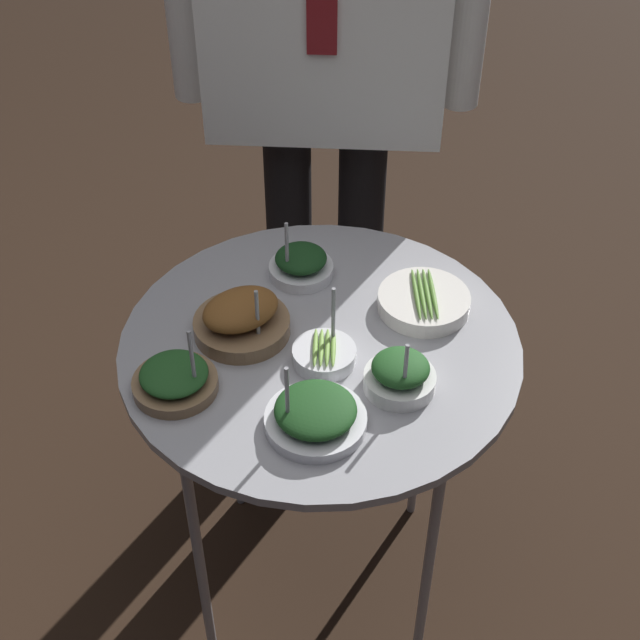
% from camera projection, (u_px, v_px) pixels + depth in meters
% --- Properties ---
extents(ground_plane, '(8.00, 8.00, 0.00)m').
position_uv_depth(ground_plane, '(320.00, 580.00, 2.08)').
color(ground_plane, black).
extents(serving_cart, '(0.72, 0.72, 0.76)m').
position_uv_depth(serving_cart, '(320.00, 362.00, 1.62)').
color(serving_cart, '#939399').
rests_on(serving_cart, ground_plane).
extents(bowl_asparagus_near_rim, '(0.11, 0.11, 0.14)m').
position_uv_depth(bowl_asparagus_near_rim, '(324.00, 354.00, 1.53)').
color(bowl_asparagus_near_rim, silver).
rests_on(bowl_asparagus_near_rim, serving_cart).
extents(bowl_spinach_front_center, '(0.12, 0.12, 0.14)m').
position_uv_depth(bowl_spinach_front_center, '(301.00, 264.00, 1.71)').
color(bowl_spinach_front_center, silver).
rests_on(bowl_spinach_front_center, serving_cart).
extents(bowl_roast_back_right, '(0.18, 0.17, 0.12)m').
position_uv_depth(bowl_roast_back_right, '(241.00, 318.00, 1.58)').
color(bowl_roast_back_right, brown).
rests_on(bowl_roast_back_right, serving_cart).
extents(bowl_asparagus_front_left, '(0.17, 0.17, 0.04)m').
position_uv_depth(bowl_asparagus_front_left, '(424.00, 301.00, 1.64)').
color(bowl_asparagus_front_left, silver).
rests_on(bowl_asparagus_front_left, serving_cart).
extents(bowl_spinach_back_left, '(0.12, 0.12, 0.13)m').
position_uv_depth(bowl_spinach_back_left, '(400.00, 375.00, 1.48)').
color(bowl_spinach_back_left, white).
rests_on(bowl_spinach_back_left, serving_cart).
extents(bowl_spinach_mid_right, '(0.17, 0.17, 0.14)m').
position_uv_depth(bowl_spinach_mid_right, '(315.00, 415.00, 1.42)').
color(bowl_spinach_mid_right, silver).
rests_on(bowl_spinach_mid_right, serving_cart).
extents(bowl_spinach_far_rim, '(0.14, 0.14, 0.14)m').
position_uv_depth(bowl_spinach_far_rim, '(175.00, 379.00, 1.48)').
color(bowl_spinach_far_rim, brown).
rests_on(bowl_spinach_far_rim, serving_cart).
extents(waiter_figure, '(0.65, 0.24, 1.77)m').
position_uv_depth(waiter_figure, '(326.00, 11.00, 1.79)').
color(waiter_figure, black).
rests_on(waiter_figure, ground_plane).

